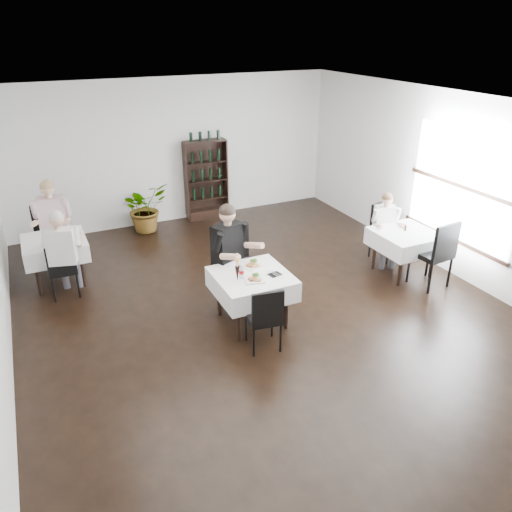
% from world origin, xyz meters
% --- Properties ---
extents(room_shell, '(9.00, 9.00, 9.00)m').
position_xyz_m(room_shell, '(0.00, 0.00, 1.50)').
color(room_shell, black).
rests_on(room_shell, ground).
extents(window_right, '(0.06, 2.30, 1.85)m').
position_xyz_m(window_right, '(3.48, 0.00, 1.50)').
color(window_right, white).
rests_on(window_right, room_shell).
extents(wine_shelf, '(0.90, 0.28, 1.75)m').
position_xyz_m(wine_shelf, '(0.60, 4.31, 0.85)').
color(wine_shelf, black).
rests_on(wine_shelf, ground).
extents(main_table, '(1.03, 1.03, 0.77)m').
position_xyz_m(main_table, '(-0.30, 0.00, 0.62)').
color(main_table, black).
rests_on(main_table, ground).
extents(left_table, '(0.98, 0.98, 0.77)m').
position_xyz_m(left_table, '(-2.70, 2.50, 0.62)').
color(left_table, black).
rests_on(left_table, ground).
extents(right_table, '(0.98, 0.98, 0.77)m').
position_xyz_m(right_table, '(2.70, 0.30, 0.62)').
color(right_table, black).
rests_on(right_table, ground).
extents(potted_tree, '(1.14, 1.08, 1.00)m').
position_xyz_m(potted_tree, '(-0.82, 4.13, 0.50)').
color(potted_tree, '#24531C').
rests_on(potted_tree, ground).
extents(main_chair_far, '(0.53, 0.54, 1.14)m').
position_xyz_m(main_chair_far, '(-0.20, 0.80, 0.65)').
color(main_chair_far, black).
rests_on(main_chair_far, ground).
extents(main_chair_near, '(0.48, 0.49, 0.93)m').
position_xyz_m(main_chair_near, '(-0.43, -0.70, 0.53)').
color(main_chair_near, black).
rests_on(main_chair_near, ground).
extents(left_chair_far, '(0.51, 0.52, 1.07)m').
position_xyz_m(left_chair_far, '(-2.74, 3.31, 0.61)').
color(left_chair_far, black).
rests_on(left_chair_far, ground).
extents(left_chair_near, '(0.44, 0.44, 0.92)m').
position_xyz_m(left_chair_near, '(-2.66, 1.90, 0.53)').
color(left_chair_near, black).
rests_on(left_chair_near, ground).
extents(right_chair_far, '(0.57, 0.57, 1.02)m').
position_xyz_m(right_chair_far, '(2.83, 1.01, 0.58)').
color(right_chair_far, black).
rests_on(right_chair_far, ground).
extents(right_chair_near, '(0.58, 0.58, 1.16)m').
position_xyz_m(right_chair_near, '(2.83, -0.31, 0.66)').
color(right_chair_near, black).
rests_on(right_chair_near, ground).
extents(diner_main, '(0.73, 0.77, 1.63)m').
position_xyz_m(diner_main, '(-0.37, 0.54, 0.95)').
color(diner_main, '#45444D').
rests_on(diner_main, ground).
extents(diner_left_far, '(0.65, 0.68, 1.61)m').
position_xyz_m(diner_left_far, '(-2.65, 2.99, 0.93)').
color(diner_left_far, '#45444D').
rests_on(diner_left_far, ground).
extents(diner_left_near, '(0.61, 0.65, 1.47)m').
position_xyz_m(diner_left_near, '(-2.61, 1.92, 0.85)').
color(diner_left_near, '#45444D').
rests_on(diner_left_near, ground).
extents(diner_right_far, '(0.55, 0.59, 1.30)m').
position_xyz_m(diner_right_far, '(2.67, 0.79, 0.75)').
color(diner_right_far, '#45444D').
rests_on(diner_right_far, ground).
extents(plate_far, '(0.36, 0.36, 0.09)m').
position_xyz_m(plate_far, '(-0.18, 0.24, 0.79)').
color(plate_far, white).
rests_on(plate_far, main_table).
extents(plate_near, '(0.32, 0.32, 0.08)m').
position_xyz_m(plate_near, '(-0.34, -0.17, 0.79)').
color(plate_near, white).
rests_on(plate_near, main_table).
extents(pilsner_dark, '(0.06, 0.06, 0.28)m').
position_xyz_m(pilsner_dark, '(-0.56, -0.10, 0.88)').
color(pilsner_dark, black).
rests_on(pilsner_dark, main_table).
extents(pilsner_lager, '(0.07, 0.07, 0.31)m').
position_xyz_m(pilsner_lager, '(-0.47, 0.12, 0.90)').
color(pilsner_lager, gold).
rests_on(pilsner_lager, main_table).
extents(coke_bottle, '(0.07, 0.07, 0.27)m').
position_xyz_m(coke_bottle, '(-0.47, -0.03, 0.88)').
color(coke_bottle, silver).
rests_on(coke_bottle, main_table).
extents(napkin_cutlery, '(0.20, 0.19, 0.02)m').
position_xyz_m(napkin_cutlery, '(-0.01, -0.14, 0.78)').
color(napkin_cutlery, black).
rests_on(napkin_cutlery, main_table).
extents(pepper_mill, '(0.05, 0.05, 0.09)m').
position_xyz_m(pepper_mill, '(2.72, 0.36, 0.82)').
color(pepper_mill, black).
rests_on(pepper_mill, right_table).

